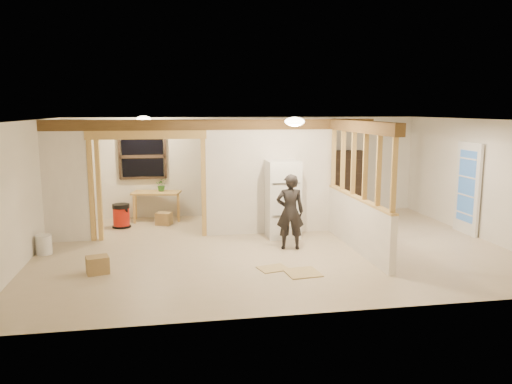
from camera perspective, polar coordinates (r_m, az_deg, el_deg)
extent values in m
cube|color=#C5B093|center=(9.92, 1.84, -6.39)|extent=(9.00, 6.50, 0.01)
cube|color=white|center=(9.54, 1.92, 8.24)|extent=(9.00, 6.50, 0.01)
cube|color=silver|center=(12.82, -1.08, 2.96)|extent=(9.00, 0.01, 2.50)
cube|color=silver|center=(6.56, 7.69, -3.44)|extent=(9.00, 0.01, 2.50)
cube|color=silver|center=(9.79, -24.86, 0.04)|extent=(0.01, 6.50, 2.50)
cube|color=silver|center=(11.45, 24.53, 1.31)|extent=(0.01, 6.50, 2.50)
cube|color=white|center=(10.85, -20.96, 1.13)|extent=(0.90, 0.12, 2.50)
cube|color=white|center=(10.86, 1.63, 1.77)|extent=(2.80, 0.12, 2.50)
cube|color=tan|center=(10.67, -12.19, 0.61)|extent=(2.46, 0.14, 2.20)
cube|color=brown|center=(10.59, -4.78, 7.68)|extent=(7.00, 0.18, 0.22)
cube|color=brown|center=(9.63, 11.86, 7.34)|extent=(0.18, 3.30, 0.22)
cube|color=white|center=(9.87, 11.49, -3.63)|extent=(0.12, 3.20, 1.00)
cube|color=tan|center=(9.68, 11.72, 3.07)|extent=(0.14, 3.20, 1.32)
cube|color=black|center=(12.58, -12.84, 3.97)|extent=(1.12, 0.10, 1.10)
cube|color=white|center=(11.76, 23.03, 0.38)|extent=(0.12, 0.86, 2.00)
ellipsoid|color=#FFEABF|center=(9.13, 4.43, 8.03)|extent=(0.36, 0.36, 0.16)
ellipsoid|color=#FFEABF|center=(11.66, -12.72, 8.14)|extent=(0.32, 0.32, 0.14)
ellipsoid|color=#FFD88C|center=(10.95, -10.21, 6.58)|extent=(0.07, 0.07, 0.07)
cube|color=silver|center=(10.59, 3.06, -0.80)|extent=(0.67, 0.65, 1.64)
imported|color=black|center=(9.68, 3.91, -2.26)|extent=(0.58, 0.43, 1.48)
cube|color=tan|center=(12.43, -11.28, -1.59)|extent=(1.23, 0.79, 0.72)
imported|color=#246725|center=(12.39, -10.73, 0.81)|extent=(0.30, 0.26, 0.32)
cylinder|color=#B31A0D|center=(11.90, -15.15, -2.62)|extent=(0.50, 0.50, 0.56)
cube|color=black|center=(13.34, 10.27, 1.19)|extent=(0.82, 0.27, 1.64)
cylinder|color=white|center=(10.23, -23.08, -5.56)|extent=(0.34, 0.34, 0.37)
cube|color=tan|center=(12.00, -10.48, -3.01)|extent=(0.42, 0.40, 0.29)
cube|color=tan|center=(12.01, -19.61, -3.48)|extent=(0.28, 0.28, 0.25)
cube|color=tan|center=(8.78, -17.65, -7.94)|extent=(0.42, 0.37, 0.29)
cube|color=tan|center=(8.45, 5.33, -9.17)|extent=(0.60, 0.60, 0.02)
cube|color=tan|center=(8.64, 1.97, -8.72)|extent=(0.57, 0.50, 0.02)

